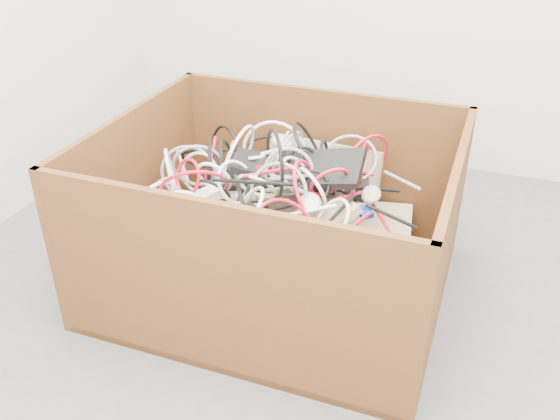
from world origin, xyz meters
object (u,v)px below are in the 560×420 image
(vga_plug, at_px, (365,213))
(power_strip_left, at_px, (221,189))
(cardboard_box, at_px, (274,249))
(power_strip_right, at_px, (179,222))

(vga_plug, bearing_deg, power_strip_left, -124.94)
(cardboard_box, distance_m, power_strip_right, 0.37)
(cardboard_box, bearing_deg, power_strip_right, -137.79)
(power_strip_left, height_order, vga_plug, power_strip_left)
(power_strip_left, distance_m, vga_plug, 0.49)
(cardboard_box, bearing_deg, vga_plug, 3.25)
(cardboard_box, relative_size, power_strip_left, 4.08)
(cardboard_box, xyz_separation_m, power_strip_left, (-0.19, -0.02, 0.21))
(power_strip_right, bearing_deg, power_strip_left, 80.59)
(cardboard_box, xyz_separation_m, power_strip_right, (-0.24, -0.22, 0.18))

